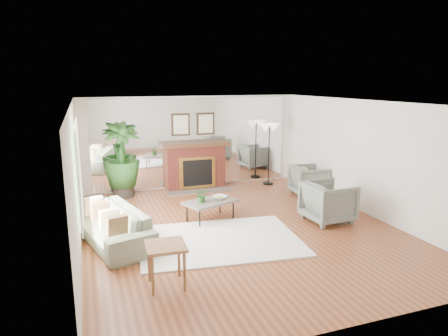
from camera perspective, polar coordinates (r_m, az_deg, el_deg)
name	(u,v)px	position (r m, az deg, el deg)	size (l,w,h in m)	color
ground	(239,228)	(8.11, 2.21, -8.61)	(7.00, 7.00, 0.00)	brown
wall_left	(76,180)	(7.22, -20.34, -1.64)	(0.02, 7.00, 2.50)	white
wall_right	(367,158)	(9.26, 19.75, 1.36)	(0.02, 7.00, 2.50)	white
wall_back	(193,142)	(11.01, -4.45, 3.70)	(6.00, 0.02, 2.50)	white
mirror_panel	(193,142)	(10.99, -4.43, 3.69)	(5.40, 0.04, 2.40)	silver
window_panel	(78,169)	(7.59, -20.15, -0.20)	(0.04, 2.40, 1.50)	#B2E09E
fireplace	(196,165)	(10.90, -4.09, 0.46)	(1.85, 0.83, 2.05)	maroon
area_rug	(220,240)	(7.49, -0.64, -10.29)	(2.91, 2.08, 0.03)	white
coffee_table	(210,202)	(8.44, -1.96, -4.91)	(1.23, 0.96, 0.43)	#5E554A
sofa	(112,226)	(7.61, -15.71, -7.95)	(2.20, 0.86, 0.64)	slate
armchair_back	(309,180)	(10.57, 12.00, -1.71)	(0.81, 0.84, 0.76)	gray
armchair_front	(328,202)	(8.66, 14.66, -4.70)	(0.90, 0.93, 0.84)	gray
side_table	(166,251)	(5.85, -8.31, -11.70)	(0.58, 0.58, 0.63)	brown
potted_ficus	(122,158)	(10.34, -14.42, 1.43)	(1.03, 1.03, 1.89)	black
floor_lamp	(269,133)	(11.24, 6.49, 5.05)	(0.57, 0.31, 1.74)	black
tabletop_plant	(201,195)	(8.30, -3.24, -3.84)	(0.28, 0.25, 0.32)	#2C5920
fruit_bowl	(219,198)	(8.52, -0.72, -4.24)	(0.28, 0.28, 0.07)	brown
book	(218,197)	(8.67, -0.90, -4.13)	(0.20, 0.28, 0.02)	brown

